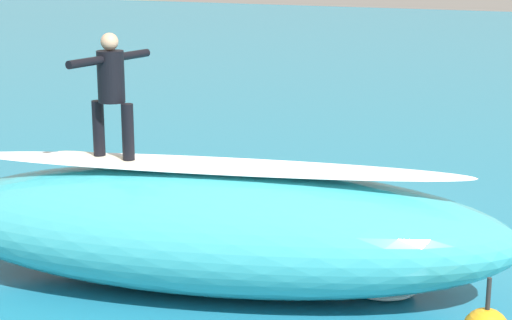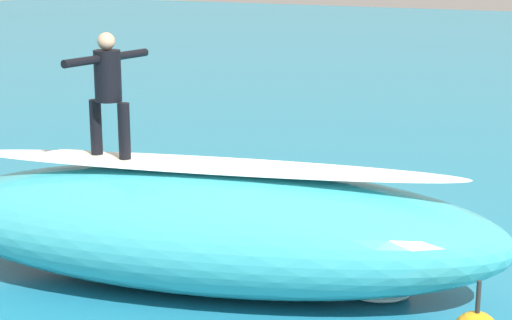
% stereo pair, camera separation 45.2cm
% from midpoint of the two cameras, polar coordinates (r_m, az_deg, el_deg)
% --- Properties ---
extents(ground_plane, '(120.00, 120.00, 0.00)m').
position_cam_midpoint_polar(ground_plane, '(13.57, -0.80, -5.57)').
color(ground_plane, teal).
extents(wave_crest, '(8.56, 4.92, 1.69)m').
position_cam_midpoint_polar(wave_crest, '(11.59, -4.00, -4.62)').
color(wave_crest, teal).
rests_on(wave_crest, ground_plane).
extents(wave_foam_lip, '(6.89, 2.91, 0.08)m').
position_cam_midpoint_polar(wave_foam_lip, '(11.34, -4.07, -0.38)').
color(wave_foam_lip, white).
rests_on(wave_foam_lip, wave_crest).
extents(surfboard_riding, '(2.12, 0.53, 0.08)m').
position_cam_midpoint_polar(surfboard_riding, '(11.79, -10.63, -0.04)').
color(surfboard_riding, '#EAE5C6').
rests_on(surfboard_riding, wave_crest).
extents(surfer_riding, '(0.68, 1.61, 1.70)m').
position_cam_midpoint_polar(surfer_riding, '(11.59, -10.86, 4.93)').
color(surfer_riding, black).
rests_on(surfer_riding, surfboard_riding).
extents(surfboard_paddling, '(2.18, 2.01, 0.10)m').
position_cam_midpoint_polar(surfboard_paddling, '(15.18, 6.53, -3.36)').
color(surfboard_paddling, '#33B2D1').
rests_on(surfboard_paddling, ground_plane).
extents(surfer_paddling, '(1.45, 1.32, 0.32)m').
position_cam_midpoint_polar(surfer_paddling, '(15.17, 7.02, -2.65)').
color(surfer_paddling, black).
rests_on(surfer_paddling, surfboard_paddling).
extents(foam_patch_near, '(0.99, 1.08, 0.10)m').
position_cam_midpoint_polar(foam_patch_near, '(11.77, 1.05, -8.42)').
color(foam_patch_near, white).
rests_on(foam_patch_near, ground_plane).
extents(foam_patch_mid, '(1.17, 1.08, 0.12)m').
position_cam_midpoint_polar(foam_patch_mid, '(12.79, 5.00, -6.57)').
color(foam_patch_mid, white).
rests_on(foam_patch_mid, ground_plane).
extents(foam_patch_far, '(1.11, 1.03, 0.16)m').
position_cam_midpoint_polar(foam_patch_far, '(11.64, 7.43, -8.62)').
color(foam_patch_far, white).
rests_on(foam_patch_far, ground_plane).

